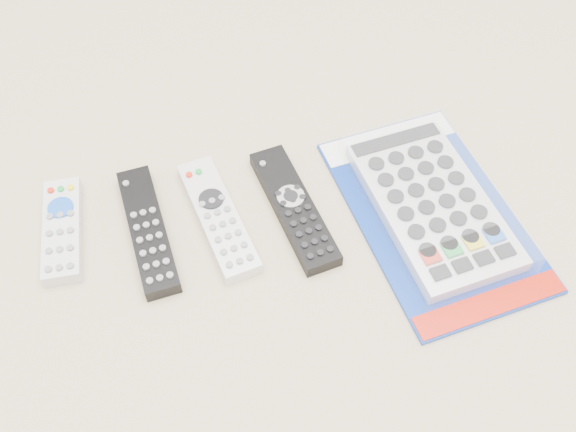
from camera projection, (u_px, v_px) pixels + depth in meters
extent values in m
plane|color=tan|center=(253.00, 237.00, 0.85)|extent=(5.00, 5.00, 0.00)
cube|color=silver|center=(63.00, 230.00, 0.84)|extent=(0.05, 0.16, 0.02)
cylinder|color=blue|center=(60.00, 207.00, 0.85)|extent=(0.03, 0.03, 0.00)
cube|color=black|center=(148.00, 230.00, 0.84)|extent=(0.07, 0.21, 0.02)
cube|color=silver|center=(218.00, 217.00, 0.86)|extent=(0.09, 0.20, 0.02)
cylinder|color=black|center=(211.00, 199.00, 0.86)|extent=(0.04, 0.04, 0.00)
cube|color=black|center=(294.00, 207.00, 0.86)|extent=(0.09, 0.21, 0.02)
cylinder|color=silver|center=(291.00, 196.00, 0.86)|extent=(0.04, 0.04, 0.00)
cube|color=navy|center=(432.00, 214.00, 0.87)|extent=(0.25, 0.36, 0.01)
cube|color=white|center=(388.00, 139.00, 0.94)|extent=(0.20, 0.07, 0.00)
cube|color=#B11A0C|center=(490.00, 304.00, 0.78)|extent=(0.20, 0.06, 0.00)
cube|color=silver|center=(432.00, 205.00, 0.86)|extent=(0.18, 0.28, 0.02)
cube|color=white|center=(433.00, 201.00, 0.85)|extent=(0.20, 0.29, 0.04)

